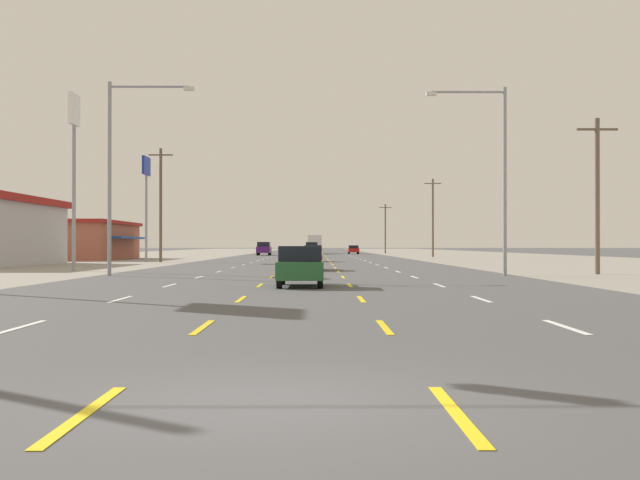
# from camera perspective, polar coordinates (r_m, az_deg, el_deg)

# --- Properties ---
(ground_plane) EXTENTS (572.00, 572.00, 0.00)m
(ground_plane) POSITION_cam_1_polar(r_m,az_deg,el_deg) (73.71, -0.65, -1.58)
(ground_plane) COLOR #4C4C4F
(lot_apron_left) EXTENTS (28.00, 440.00, 0.01)m
(lot_apron_left) POSITION_cam_1_polar(r_m,az_deg,el_deg) (77.89, -19.19, -1.49)
(lot_apron_left) COLOR gray
(lot_apron_left) RESTS_ON ground
(lot_apron_right) EXTENTS (28.00, 440.00, 0.01)m
(lot_apron_right) POSITION_cam_1_polar(r_m,az_deg,el_deg) (77.62, 17.95, -1.50)
(lot_apron_right) COLOR gray
(lot_apron_right) RESTS_ON ground
(lane_markings) EXTENTS (10.64, 227.60, 0.01)m
(lane_markings) POSITION_cam_1_polar(r_m,az_deg,el_deg) (112.20, -0.54, -1.15)
(lane_markings) COLOR white
(lane_markings) RESTS_ON ground
(signal_span_wire) EXTENTS (26.05, 0.52, 8.63)m
(signal_span_wire) POSITION_cam_1_polar(r_m,az_deg,el_deg) (15.60, -1.91, 12.99)
(signal_span_wire) COLOR brown
(signal_span_wire) RESTS_ON ground
(hatchback_center_turn_nearest) EXTENTS (1.72, 3.90, 1.54)m
(hatchback_center_turn_nearest) POSITION_cam_1_polar(r_m,az_deg,el_deg) (28.98, -1.47, -1.95)
(hatchback_center_turn_nearest) COLOR #235B2D
(hatchback_center_turn_nearest) RESTS_ON ground
(sedan_center_turn_near) EXTENTS (1.80, 4.50, 1.46)m
(sedan_center_turn_near) POSITION_cam_1_polar(r_m,az_deg,el_deg) (47.51, -0.93, -1.35)
(sedan_center_turn_near) COLOR red
(sedan_center_turn_near) RESTS_ON ground
(hatchback_center_turn_mid) EXTENTS (1.72, 3.90, 1.54)m
(hatchback_center_turn_mid) POSITION_cam_1_polar(r_m,az_deg,el_deg) (71.15, -0.51, -1.00)
(hatchback_center_turn_mid) COLOR silver
(hatchback_center_turn_mid) RESTS_ON ground
(suv_far_left_midfar) EXTENTS (1.98, 4.90, 1.98)m
(suv_far_left_midfar) POSITION_cam_1_polar(r_m,az_deg,el_deg) (113.10, -4.21, -0.63)
(suv_far_left_midfar) COLOR #4C196B
(suv_far_left_midfar) RESTS_ON ground
(suv_center_turn_far) EXTENTS (1.98, 4.90, 1.98)m
(suv_center_turn_far) POSITION_cam_1_polar(r_m,az_deg,el_deg) (121.89, -0.62, -0.61)
(suv_center_turn_far) COLOR #235B2D
(suv_center_turn_far) RESTS_ON ground
(sedan_far_right_farther) EXTENTS (1.80, 4.50, 1.46)m
(sedan_far_right_farther) POSITION_cam_1_polar(r_m,az_deg,el_deg) (128.68, 2.51, -0.71)
(sedan_far_right_farther) COLOR red
(sedan_far_right_farther) RESTS_ON ground
(box_truck_center_turn_farthest) EXTENTS (2.40, 7.20, 3.23)m
(box_truck_center_turn_farthest) POSITION_cam_1_polar(r_m,az_deg,el_deg) (136.15, -0.40, -0.24)
(box_truck_center_turn_farthest) COLOR #B28C33
(box_truck_center_turn_farthest) RESTS_ON ground
(storefront_left_row_2) EXTENTS (10.56, 16.98, 4.11)m
(storefront_left_row_2) POSITION_cam_1_polar(r_m,az_deg,el_deg) (86.02, -17.41, -0.01)
(storefront_left_row_2) COLOR #A35642
(storefront_left_row_2) RESTS_ON ground
(pole_sign_left_row_1) EXTENTS (0.24, 1.61, 10.67)m
(pole_sign_left_row_1) POSITION_cam_1_polar(r_m,az_deg,el_deg) (48.56, -17.89, 6.97)
(pole_sign_left_row_1) COLOR gray
(pole_sign_left_row_1) RESTS_ON ground
(pole_sign_left_row_2) EXTENTS (0.24, 2.58, 9.66)m
(pole_sign_left_row_2) POSITION_cam_1_polar(r_m,az_deg,el_deg) (72.03, -12.84, 4.38)
(pole_sign_left_row_2) COLOR gray
(pole_sign_left_row_2) RESTS_ON ground
(streetlight_left_row_0) EXTENTS (4.43, 0.26, 9.95)m
(streetlight_left_row_0) POSITION_cam_1_polar(r_m,az_deg,el_deg) (40.62, -14.82, 5.59)
(streetlight_left_row_0) COLOR gray
(streetlight_left_row_0) RESTS_ON ground
(streetlight_right_row_0) EXTENTS (4.14, 0.26, 9.70)m
(streetlight_right_row_0) POSITION_cam_1_polar(r_m,az_deg,el_deg) (40.41, 13.05, 5.38)
(streetlight_right_row_0) COLOR gray
(streetlight_right_row_0) RESTS_ON ground
(utility_pole_right_row_0) EXTENTS (2.20, 0.26, 8.37)m
(utility_pole_right_row_0) POSITION_cam_1_polar(r_m,az_deg,el_deg) (43.56, 19.99, 3.34)
(utility_pole_right_row_0) COLOR brown
(utility_pole_right_row_0) RESTS_ON ground
(utility_pole_left_row_1) EXTENTS (2.20, 0.26, 10.33)m
(utility_pole_left_row_1) POSITION_cam_1_polar(r_m,az_deg,el_deg) (70.70, -11.81, 2.72)
(utility_pole_left_row_1) COLOR brown
(utility_pole_left_row_1) RESTS_ON ground
(utility_pole_right_row_2) EXTENTS (2.20, 0.26, 10.11)m
(utility_pole_right_row_2) POSITION_cam_1_polar(r_m,az_deg,el_deg) (99.79, 8.42, 1.76)
(utility_pole_right_row_2) COLOR brown
(utility_pole_right_row_2) RESTS_ON ground
(utility_pole_right_row_3) EXTENTS (2.20, 0.26, 8.78)m
(utility_pole_right_row_3) POSITION_cam_1_polar(r_m,az_deg,el_deg) (135.86, 4.90, 0.92)
(utility_pole_right_row_3) COLOR brown
(utility_pole_right_row_3) RESTS_ON ground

